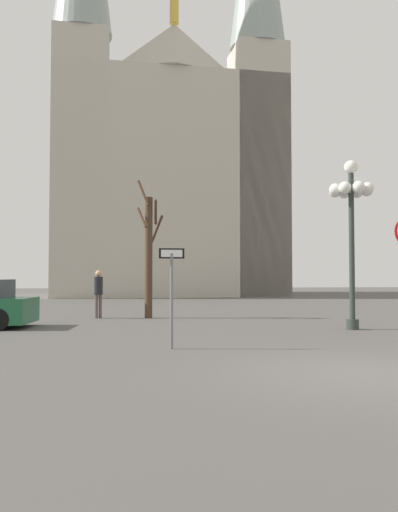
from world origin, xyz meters
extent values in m
plane|color=#514F4C|center=(0.00, 0.00, 0.00)|extent=(120.00, 120.00, 0.00)
cube|color=#BCB5A5|center=(-0.39, 35.60, 8.48)|extent=(18.02, 13.81, 16.97)
pyramid|color=#BCB5A5|center=(-0.21, 29.98, 18.72)|extent=(6.22, 2.20, 3.50)
cylinder|color=gold|center=(-0.21, 29.98, 21.37)|extent=(0.70, 0.70, 1.80)
cube|color=#BCB5A5|center=(-7.02, 30.77, 9.74)|extent=(4.15, 4.15, 19.48)
cube|color=#BCB5A5|center=(6.54, 31.21, 9.74)|extent=(4.15, 4.15, 19.48)
cylinder|color=slate|center=(-2.85, 3.29, 1.03)|extent=(0.07, 0.07, 2.06)
cube|color=black|center=(-2.85, 3.29, 2.06)|extent=(0.55, 0.03, 0.22)
cube|color=white|center=(-2.85, 3.27, 2.06)|extent=(0.46, 0.01, 0.16)
cylinder|color=#2D3833|center=(2.79, 6.54, 2.30)|extent=(0.16, 0.16, 4.60)
cylinder|color=#2D3833|center=(2.79, 6.54, 0.15)|extent=(0.36, 0.36, 0.30)
sphere|color=white|center=(2.79, 6.54, 4.80)|extent=(0.40, 0.40, 0.40)
sphere|color=white|center=(3.28, 6.54, 4.12)|extent=(0.36, 0.36, 0.36)
cylinder|color=#2D3833|center=(3.03, 6.54, 4.12)|extent=(0.05, 0.49, 0.05)
sphere|color=white|center=(3.14, 6.89, 4.12)|extent=(0.36, 0.36, 0.36)
cylinder|color=#2D3833|center=(2.96, 6.71, 4.12)|extent=(0.38, 0.38, 0.05)
sphere|color=white|center=(2.79, 7.03, 4.12)|extent=(0.36, 0.36, 0.36)
cylinder|color=#2D3833|center=(2.79, 6.79, 4.12)|extent=(0.49, 0.05, 0.05)
sphere|color=white|center=(2.44, 6.89, 4.12)|extent=(0.36, 0.36, 0.36)
cylinder|color=#2D3833|center=(2.61, 6.71, 4.12)|extent=(0.38, 0.38, 0.05)
sphere|color=white|center=(2.29, 6.54, 4.12)|extent=(0.36, 0.36, 0.36)
cylinder|color=#2D3833|center=(2.54, 6.54, 4.12)|extent=(0.05, 0.49, 0.05)
sphere|color=white|center=(2.44, 6.19, 4.12)|extent=(0.36, 0.36, 0.36)
cylinder|color=#2D3833|center=(2.61, 6.37, 4.12)|extent=(0.38, 0.38, 0.05)
sphere|color=white|center=(2.79, 6.05, 4.12)|extent=(0.36, 0.36, 0.36)
cylinder|color=#2D3833|center=(2.79, 6.29, 4.12)|extent=(0.49, 0.05, 0.05)
sphere|color=white|center=(3.14, 6.19, 4.12)|extent=(0.36, 0.36, 0.36)
cylinder|color=#2D3833|center=(2.96, 6.37, 4.12)|extent=(0.38, 0.38, 0.05)
cylinder|color=#473323|center=(-2.94, 11.55, 2.27)|extent=(0.28, 0.28, 4.54)
cylinder|color=#473323|center=(-3.21, 11.41, 3.75)|extent=(0.40, 0.65, 0.82)
cylinder|color=#473323|center=(-2.69, 11.54, 3.98)|extent=(0.13, 0.60, 0.91)
cylinder|color=#473323|center=(-2.68, 11.79, 3.22)|extent=(0.60, 0.66, 1.30)
cylinder|color=#473323|center=(-3.16, 11.38, 4.66)|extent=(0.47, 0.58, 1.02)
cylinder|color=black|center=(-7.25, 9.38, 0.32)|extent=(0.66, 0.28, 0.64)
cylinder|color=#594C47|center=(-4.86, 11.71, 0.44)|extent=(0.12, 0.12, 0.88)
cylinder|color=#594C47|center=(-4.73, 11.80, 0.44)|extent=(0.12, 0.12, 0.88)
cylinder|color=black|center=(-4.80, 11.76, 1.21)|extent=(0.32, 0.32, 0.66)
sphere|color=tan|center=(-4.80, 11.76, 1.66)|extent=(0.24, 0.24, 0.24)
camera|label=1|loc=(-3.88, -7.83, 1.57)|focal=36.23mm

